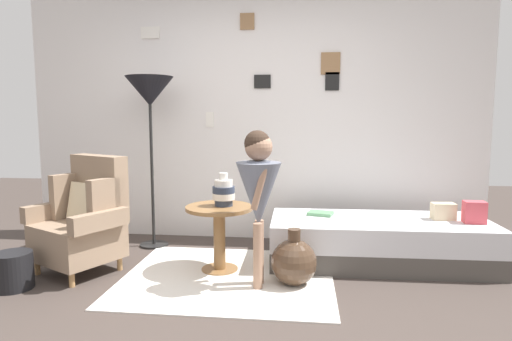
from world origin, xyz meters
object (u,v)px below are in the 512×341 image
Objects in this scene: person_child at (259,187)px; armchair at (84,219)px; book_on_daybed at (321,213)px; magazine_basket at (13,271)px; floor_lamp at (150,97)px; demijohn_near at (294,262)px; vase_striped at (224,192)px; side_table at (219,225)px; daybed at (379,241)px.

armchair is at bearing 172.17° from person_child.
book_on_daybed is 2.56m from magazine_basket.
magazine_basket is (-0.67, -1.19, -1.35)m from floor_lamp.
floor_lamp reaches higher than demijohn_near.
floor_lamp is (-0.84, 0.61, 0.82)m from vase_striped.
person_child reaches higher than vase_striped.
side_table is at bearing 159.16° from demijohn_near.
person_child is (1.17, -0.95, -0.72)m from floor_lamp.
vase_striped reaches higher than daybed.
person_child reaches higher than magazine_basket.
vase_striped is 1.27× the size of book_on_daybed.
armchair is 1.14m from side_table.
daybed is 0.57m from book_on_daybed.
side_table is 1.27× the size of demijohn_near.
demijohn_near is (0.63, -0.24, -0.21)m from side_table.
book_on_daybed is (0.86, 0.45, 0.02)m from side_table.
demijohn_near is at bearing -20.84° from side_table.
demijohn_near reaches higher than book_on_daybed.
armchair is at bearing 52.97° from magazine_basket.
armchair is 1.55m from person_child.
demijohn_near is (0.60, -0.26, -0.49)m from vase_striped.
demijohn_near is (1.44, -0.87, -1.31)m from floor_lamp.
floor_lamp is 1.99m from book_on_daybed.
person_child is at bearing -40.82° from side_table.
book_on_daybed reaches higher than magazine_basket.
floor_lamp is (-0.80, 0.63, 1.10)m from side_table.
armchair is at bearing 175.74° from demijohn_near.
book_on_daybed is (1.99, 0.56, -0.02)m from armchair.
side_table is 2.01× the size of magazine_basket.
magazine_basket is at bearing -127.03° from armchair.
demijohn_near is 1.58× the size of magazine_basket.
side_table is at bearing -152.07° from book_on_daybed.
vase_striped is 0.97m from book_on_daybed.
daybed is 2.99m from magazine_basket.
floor_lamp is 7.68× the size of book_on_daybed.
side_table is 0.28m from vase_striped.
book_on_daybed is (0.82, 0.44, -0.26)m from vase_striped.
person_child is at bearing -45.48° from vase_striped.
floor_lamp is at bearing 60.69° from magazine_basket.
floor_lamp is at bearing 143.83° from vase_striped.
side_table is at bearing 139.18° from person_child.
side_table is (-1.37, -0.34, 0.20)m from daybed.
armchair is at bearing -173.72° from vase_striped.
magazine_basket is (-1.51, -0.58, -0.53)m from vase_striped.
daybed is 6.87× the size of vase_striped.
side_table is at bearing 5.50° from armchair.
armchair is 3.46× the size of magazine_basket.
book_on_daybed is at bearing 57.38° from person_child.
vase_striped is 0.23× the size of person_child.
vase_striped reaches higher than magazine_basket.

